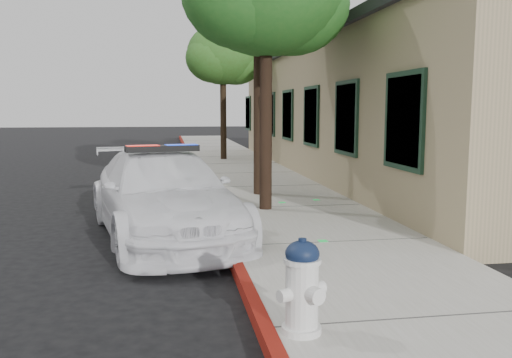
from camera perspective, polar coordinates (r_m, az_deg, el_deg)
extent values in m
plane|color=black|center=(7.94, -3.26, -8.22)|extent=(120.00, 120.00, 0.00)
cube|color=gray|center=(11.07, 3.36, -3.33)|extent=(3.20, 60.00, 0.15)
cube|color=maroon|center=(10.84, -4.63, -3.54)|extent=(0.14, 60.00, 0.16)
cube|color=#9C8866|center=(18.22, 15.08, 6.75)|extent=(7.00, 20.00, 4.00)
cube|color=black|center=(18.33, 15.31, 13.39)|extent=(7.30, 20.30, 0.24)
cube|color=black|center=(9.48, 15.51, 6.02)|extent=(0.08, 1.48, 1.68)
cube|color=black|center=(12.27, 9.61, 6.45)|extent=(0.08, 1.48, 1.68)
cube|color=black|center=(15.14, 5.91, 6.68)|extent=(0.08, 1.48, 1.68)
cube|color=black|center=(18.05, 3.40, 6.83)|extent=(0.08, 1.48, 1.68)
cube|color=black|center=(20.98, 1.59, 6.93)|extent=(0.08, 1.48, 1.68)
cube|color=black|center=(23.94, 0.22, 6.99)|extent=(0.08, 1.48, 1.68)
cube|color=black|center=(26.90, -0.84, 7.05)|extent=(0.08, 1.48, 1.68)
imported|color=white|center=(9.04, -9.87, -1.71)|extent=(3.02, 5.28, 1.44)
cube|color=black|center=(8.95, -9.98, 3.24)|extent=(1.23, 0.52, 0.10)
cube|color=red|center=(8.89, -12.00, 3.19)|extent=(0.56, 0.34, 0.11)
cube|color=#0C2FD9|center=(9.02, -7.99, 3.34)|extent=(0.56, 0.34, 0.11)
cylinder|color=silver|center=(5.00, 4.87, -15.69)|extent=(0.36, 0.36, 0.06)
cylinder|color=silver|center=(4.88, 4.92, -12.20)|extent=(0.30, 0.30, 0.58)
cylinder|color=silver|center=(4.79, 4.96, -8.67)|extent=(0.34, 0.34, 0.04)
ellipsoid|color=#0E1A35|center=(4.77, 4.97, -7.94)|extent=(0.31, 0.31, 0.23)
cylinder|color=#0E1A35|center=(4.74, 4.98, -6.72)|extent=(0.07, 0.07, 0.06)
cylinder|color=silver|center=(4.77, 3.17, -12.32)|extent=(0.16, 0.16, 0.12)
cylinder|color=silver|center=(4.98, 6.60, -11.50)|extent=(0.16, 0.16, 0.12)
cylinder|color=silver|center=(4.73, 6.28, -12.25)|extent=(0.19, 0.18, 0.15)
cylinder|color=black|center=(10.62, 1.05, 6.01)|extent=(0.25, 0.25, 3.45)
ellipsoid|color=#1D591C|center=(11.08, 3.78, 18.03)|extent=(2.30, 2.30, 1.96)
cylinder|color=black|center=(12.54, 0.39, 7.73)|extent=(0.29, 0.29, 4.11)
cylinder|color=black|center=(21.60, -3.51, 6.55)|extent=(0.25, 0.25, 3.32)
ellipsoid|color=#2F561B|center=(21.70, -3.56, 13.20)|extent=(2.84, 2.84, 2.42)
ellipsoid|color=#2F561B|center=(21.80, -2.22, 12.43)|extent=(2.18, 2.18, 1.85)
ellipsoid|color=#2F561B|center=(21.45, -4.45, 12.75)|extent=(2.27, 2.27, 1.93)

